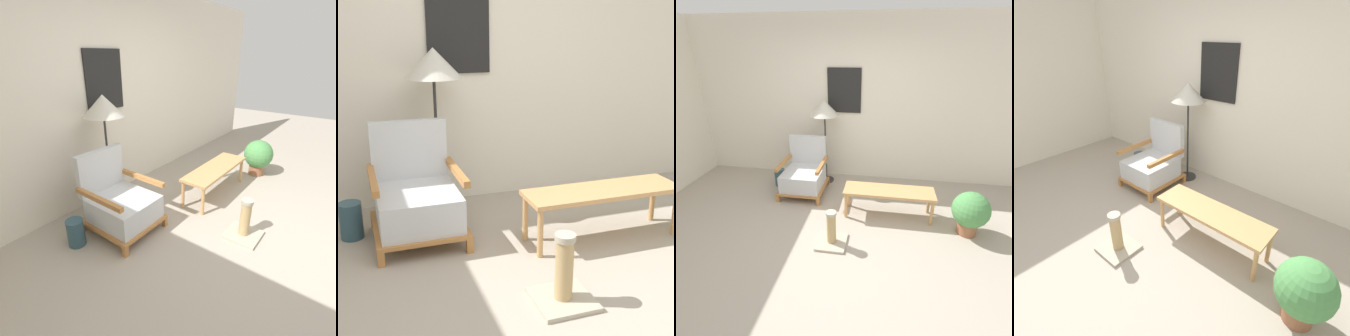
% 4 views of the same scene
% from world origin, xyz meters
% --- Properties ---
extents(ground_plane, '(14.00, 14.00, 0.00)m').
position_xyz_m(ground_plane, '(0.00, 0.00, 0.00)').
color(ground_plane, '#A89E8E').
extents(wall_back, '(8.00, 0.09, 2.70)m').
position_xyz_m(wall_back, '(-0.00, 2.13, 1.35)').
color(wall_back, silver).
rests_on(wall_back, ground_plane).
extents(armchair, '(0.69, 0.73, 0.88)m').
position_xyz_m(armchair, '(-0.67, 1.35, 0.32)').
color(armchair, '#B2753D').
rests_on(armchair, ground_plane).
extents(floor_lamp, '(0.48, 0.48, 1.43)m').
position_xyz_m(floor_lamp, '(-0.41, 1.81, 1.26)').
color(floor_lamp, '#2D2D2D').
rests_on(floor_lamp, ground_plane).
extents(coffee_table, '(1.24, 0.38, 0.41)m').
position_xyz_m(coffee_table, '(0.69, 0.89, 0.36)').
color(coffee_table, tan).
rests_on(coffee_table, ground_plane).
extents(vase, '(0.18, 0.18, 0.29)m').
position_xyz_m(vase, '(-1.17, 1.51, 0.15)').
color(vase, '#2D4C5B').
rests_on(vase, ground_plane).
extents(potted_plant, '(0.46, 0.46, 0.58)m').
position_xyz_m(potted_plant, '(1.71, 0.64, 0.33)').
color(potted_plant, '#935B3D').
rests_on(potted_plant, ground_plane).
extents(scratching_post, '(0.36, 0.36, 0.45)m').
position_xyz_m(scratching_post, '(0.03, 0.17, 0.15)').
color(scratching_post, '#B2A893').
rests_on(scratching_post, ground_plane).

